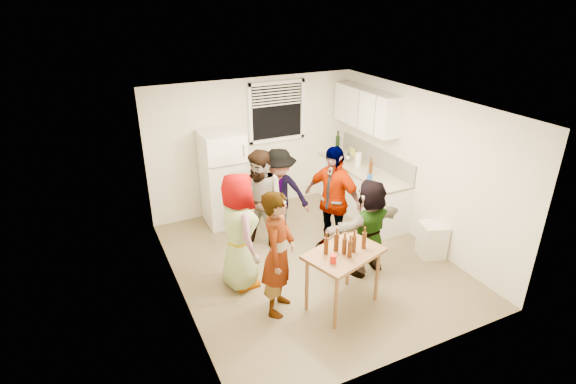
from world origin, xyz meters
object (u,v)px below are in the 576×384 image
wine_bottle (337,152)px  guest_back_right (279,236)px  beer_bottle_counter (370,176)px  guest_black (330,249)px  kettle (348,161)px  red_cup (333,263)px  serving_table (341,304)px  guest_back_left (264,249)px  guest_stripe (279,308)px  trash_bin (432,241)px  guest_grey (242,283)px  refrigerator (224,179)px  guest_orange (365,270)px  blue_cup (369,181)px  beer_bottle_table (336,251)px

wine_bottle → guest_back_right: (-1.85, -1.17, -0.90)m
beer_bottle_counter → guest_black: beer_bottle_counter is taller
kettle → beer_bottle_counter: (-0.05, -0.80, -0.00)m
wine_bottle → red_cup: (-2.12, -3.38, -0.07)m
wine_bottle → beer_bottle_counter: size_ratio=1.30×
serving_table → guest_back_left: 1.81m
guest_stripe → guest_back_right: bearing=15.8°
serving_table → trash_bin: bearing=12.9°
wine_bottle → guest_black: 2.48m
wine_bottle → guest_back_right: wine_bottle is taller
red_cup → guest_grey: 1.66m
red_cup → guest_stripe: 1.09m
wine_bottle → guest_grey: 3.75m
refrigerator → guest_back_left: (0.24, -1.21, -0.85)m
guest_back_right → guest_orange: 1.71m
refrigerator → guest_back_right: (0.65, -0.92, -0.85)m
blue_cup → guest_stripe: bearing=-149.7°
kettle → red_cup: 3.47m
beer_bottle_counter → guest_black: bearing=-153.0°
wine_bottle → serving_table: 3.84m
red_cup → guest_black: 1.88m
trash_bin → guest_grey: bearing=168.7°
guest_grey → guest_black: (1.65, 0.25, 0.00)m
red_cup → guest_back_left: bearing=94.0°
blue_cup → wine_bottle: bearing=78.8°
beer_bottle_counter → guest_black: (-1.12, -0.57, -0.90)m
guest_stripe → trash_bin: bearing=-46.3°
guest_stripe → guest_orange: 1.58m
trash_bin → guest_grey: trash_bin is taller
guest_stripe → kettle: bearing=-6.7°
kettle → wine_bottle: 0.57m
blue_cup → guest_stripe: blue_cup is taller
trash_bin → guest_back_right: bearing=140.3°
red_cup → refrigerator: bearing=96.9°
serving_table → beer_bottle_counter: bearing=47.5°
guest_orange → kettle: bearing=-123.4°
beer_bottle_counter → guest_stripe: size_ratio=0.15×
beer_bottle_counter → guest_back_right: (-1.70, 0.19, -0.90)m
kettle → guest_grey: (-2.81, -1.62, -0.90)m
refrigerator → guest_black: size_ratio=0.95×
refrigerator → beer_bottle_table: (0.56, -2.91, -0.02)m
serving_table → guest_orange: size_ratio=0.66×
wine_bottle → blue_cup: (-0.31, -1.56, 0.00)m
beer_bottle_table → guest_orange: beer_bottle_table is taller
kettle → beer_bottle_counter: bearing=-70.8°
kettle → guest_grey: kettle is taller
refrigerator → blue_cup: 2.55m
guest_back_left → guest_back_right: (0.41, 0.29, 0.00)m
beer_bottle_table → guest_back_right: beer_bottle_table is taller
refrigerator → red_cup: refrigerator is taller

